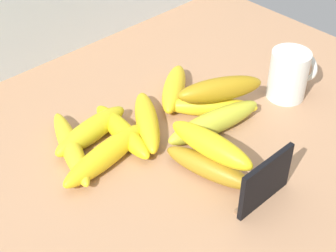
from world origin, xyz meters
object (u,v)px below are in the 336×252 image
at_px(coffee_mug, 289,74).
at_px(banana_5, 209,167).
at_px(banana_6, 91,131).
at_px(banana_8, 106,154).
at_px(banana_2, 215,122).
at_px(banana_9, 211,145).
at_px(chalkboard_sign, 265,183).
at_px(banana_0, 71,147).
at_px(banana_7, 174,88).
at_px(banana_10, 220,89).
at_px(banana_3, 122,131).
at_px(banana_4, 147,121).
at_px(banana_1, 211,107).

xyz_separation_m(coffee_mug, banana_5, (-0.27, -0.05, -0.03)).
relative_size(banana_6, banana_8, 0.86).
bearing_deg(banana_2, banana_9, -141.18).
distance_m(chalkboard_sign, coffee_mug, 0.29).
relative_size(banana_0, banana_7, 1.28).
distance_m(banana_5, banana_10, 0.17).
bearing_deg(banana_7, banana_10, -76.91).
xyz_separation_m(chalkboard_sign, banana_3, (-0.07, 0.26, -0.02)).
distance_m(chalkboard_sign, banana_2, 0.18).
bearing_deg(banana_10, banana_5, -142.80).
bearing_deg(banana_6, chalkboard_sign, -70.33).
bearing_deg(banana_6, coffee_mug, -22.75).
height_order(coffee_mug, banana_4, coffee_mug).
bearing_deg(banana_10, banana_7, 103.09).
bearing_deg(banana_9, banana_0, 127.35).
height_order(chalkboard_sign, banana_2, chalkboard_sign).
relative_size(banana_1, banana_2, 0.88).
bearing_deg(coffee_mug, banana_0, 160.88).
xyz_separation_m(banana_3, banana_9, (0.05, -0.16, 0.04)).
relative_size(coffee_mug, banana_5, 0.61).
bearing_deg(coffee_mug, chalkboard_sign, -150.20).
bearing_deg(banana_2, banana_3, 144.58).
height_order(coffee_mug, banana_3, coffee_mug).
relative_size(chalkboard_sign, banana_5, 0.70).
xyz_separation_m(banana_0, banana_9, (0.14, -0.18, 0.04)).
bearing_deg(banana_3, banana_5, -75.01).
bearing_deg(banana_6, banana_8, -105.49).
distance_m(chalkboard_sign, banana_5, 0.10).
bearing_deg(banana_10, chalkboard_sign, -119.61).
height_order(banana_0, banana_5, banana_5).
distance_m(banana_2, banana_8, 0.20).
bearing_deg(banana_5, banana_7, 60.95).
bearing_deg(banana_10, banana_0, 160.64).
relative_size(banana_1, banana_8, 0.92).
xyz_separation_m(banana_4, banana_6, (-0.09, 0.05, 0.00)).
bearing_deg(banana_5, chalkboard_sign, -77.15).
xyz_separation_m(chalkboard_sign, banana_9, (-0.01, 0.10, 0.02)).
height_order(banana_1, banana_5, banana_5).
xyz_separation_m(banana_0, banana_4, (0.14, -0.04, 0.00)).
bearing_deg(banana_4, banana_2, -44.45).
height_order(banana_1, banana_7, banana_7).
xyz_separation_m(chalkboard_sign, banana_8, (-0.12, 0.23, -0.02)).
distance_m(banana_0, banana_6, 0.05).
bearing_deg(banana_6, banana_2, -36.90).
height_order(banana_6, banana_8, same).
distance_m(banana_1, banana_7, 0.09).
xyz_separation_m(banana_0, banana_5, (0.13, -0.19, 0.00)).
distance_m(chalkboard_sign, banana_8, 0.26).
height_order(chalkboard_sign, coffee_mug, coffee_mug).
bearing_deg(banana_6, banana_1, -24.26).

